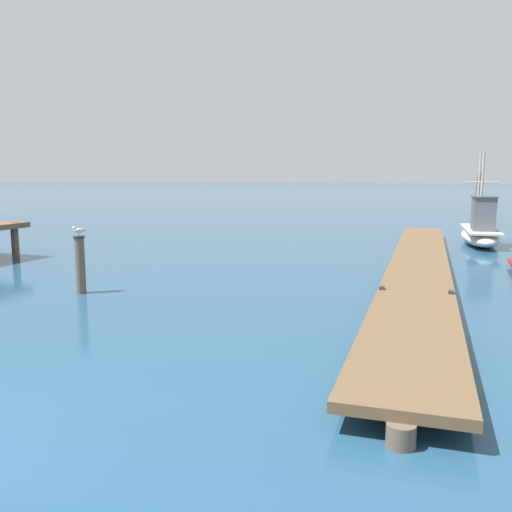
# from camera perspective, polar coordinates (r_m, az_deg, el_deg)

# --- Properties ---
(floating_dock) EXTENTS (2.90, 23.61, 0.53)m
(floating_dock) POSITION_cam_1_polar(r_m,az_deg,el_deg) (18.21, 16.77, -0.86)
(floating_dock) COLOR brown
(floating_dock) RESTS_ON ground
(fishing_boat_0) EXTENTS (1.71, 6.32, 4.29)m
(fishing_boat_0) POSITION_cam_1_polar(r_m,az_deg,el_deg) (27.14, 22.54, 2.47)
(fishing_boat_0) COLOR silver
(fishing_boat_0) RESTS_ON ground
(mooring_piling) EXTENTS (0.30, 0.30, 1.59)m
(mooring_piling) POSITION_cam_1_polar(r_m,az_deg,el_deg) (15.55, -18.01, -0.74)
(mooring_piling) COLOR brown
(mooring_piling) RESTS_ON ground
(perched_seagull) EXTENTS (0.32, 0.29, 0.27)m
(perched_seagull) POSITION_cam_1_polar(r_m,az_deg,el_deg) (15.43, -18.14, 2.57)
(perched_seagull) COLOR gold
(perched_seagull) RESTS_ON mooring_piling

